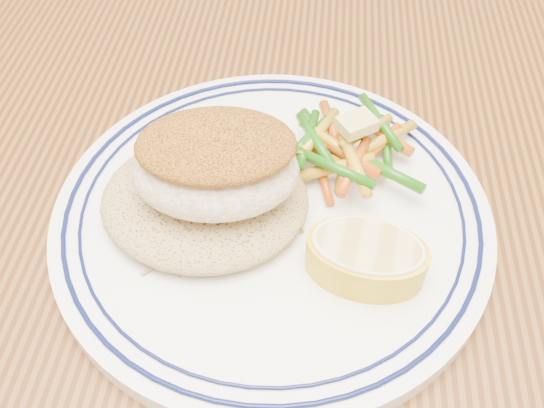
% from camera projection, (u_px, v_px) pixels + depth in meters
% --- Properties ---
extents(dining_table, '(1.50, 0.90, 0.75)m').
position_uv_depth(dining_table, '(273.00, 255.00, 0.50)').
color(dining_table, '#48260E').
rests_on(dining_table, ground).
extents(plate, '(0.28, 0.28, 0.02)m').
position_uv_depth(plate, '(272.00, 215.00, 0.39)').
color(plate, white).
rests_on(plate, dining_table).
extents(rice_pilaf, '(0.13, 0.11, 0.02)m').
position_uv_depth(rice_pilaf, '(204.00, 196.00, 0.37)').
color(rice_pilaf, '#9F844F').
rests_on(rice_pilaf, plate).
extents(fish_fillet, '(0.11, 0.08, 0.05)m').
position_uv_depth(fish_fillet, '(216.00, 164.00, 0.35)').
color(fish_fillet, '#F0E4C7').
rests_on(fish_fillet, rice_pilaf).
extents(vegetable_pile, '(0.09, 0.10, 0.03)m').
position_uv_depth(vegetable_pile, '(346.00, 149.00, 0.40)').
color(vegetable_pile, '#BE9114').
rests_on(vegetable_pile, plate).
extents(butter_pat, '(0.03, 0.03, 0.01)m').
position_uv_depth(butter_pat, '(357.00, 124.00, 0.39)').
color(butter_pat, '#DBC86B').
rests_on(butter_pat, vegetable_pile).
extents(lemon_wedge, '(0.08, 0.07, 0.03)m').
position_uv_depth(lemon_wedge, '(366.00, 257.00, 0.34)').
color(lemon_wedge, yellow).
rests_on(lemon_wedge, plate).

